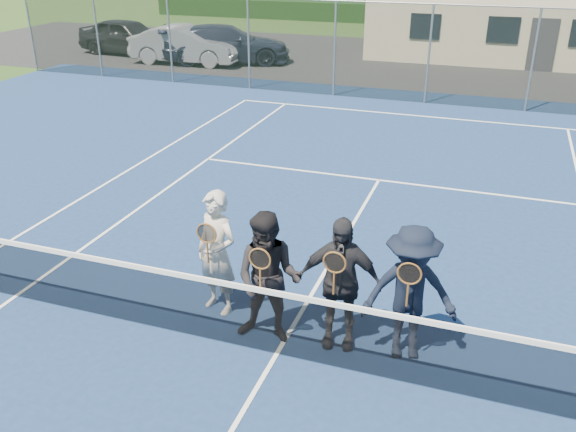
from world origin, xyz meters
name	(u,v)px	position (x,y,z in m)	size (l,w,h in m)	color
ground	(447,66)	(0.00, 20.00, 0.00)	(220.00, 220.00, 0.00)	#264117
court_surface	(277,355)	(0.00, 0.00, 0.01)	(30.00, 30.00, 0.02)	navy
tarmac_carpark	(351,59)	(-4.00, 20.00, 0.01)	(40.00, 12.00, 0.01)	black
hedge_row	(470,17)	(0.00, 32.00, 0.55)	(40.00, 1.20, 1.10)	black
car_a	(128,36)	(-13.69, 17.95, 0.77)	(1.82, 4.52, 1.54)	black
car_b	(186,45)	(-10.18, 16.84, 0.76)	(1.60, 4.60, 1.52)	gray
car_c	(226,44)	(-8.73, 17.57, 0.76)	(2.13, 5.24, 1.52)	#191F33
court_markings	(277,354)	(0.00, 0.00, 0.02)	(11.03, 23.83, 0.01)	white
tennis_net	(277,320)	(0.00, 0.00, 0.54)	(11.68, 0.08, 1.10)	slate
perimeter_fence	(429,55)	(0.00, 13.50, 1.52)	(30.07, 0.07, 3.02)	slate
player_a	(217,253)	(-1.13, 0.71, 0.92)	(0.76, 0.62, 1.80)	beige
player_b	(268,279)	(-0.22, 0.30, 0.92)	(0.91, 0.73, 1.80)	black
player_c	(339,282)	(0.65, 0.51, 0.92)	(1.11, 0.60, 1.80)	#222227
player_d	(410,294)	(1.53, 0.55, 0.92)	(1.30, 0.95, 1.80)	black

